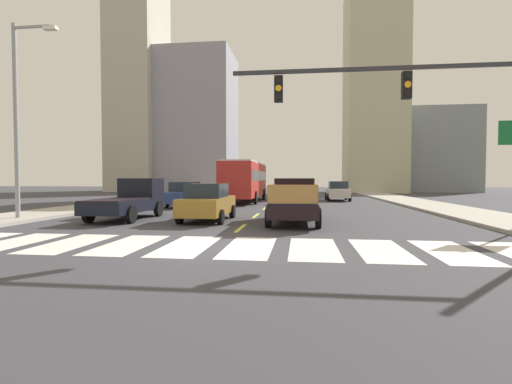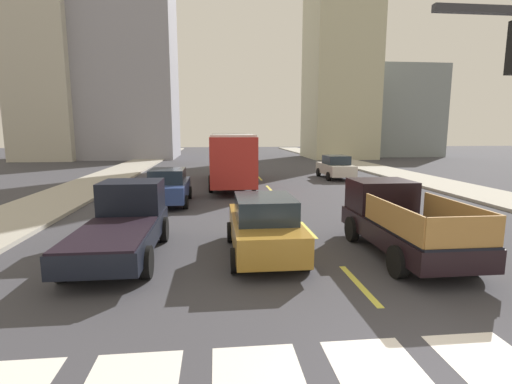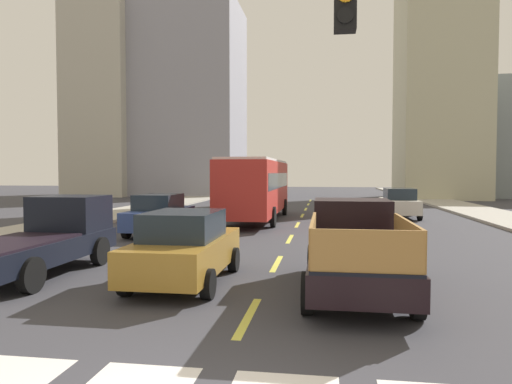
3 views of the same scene
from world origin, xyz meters
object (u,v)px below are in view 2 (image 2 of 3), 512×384
at_px(pickup_dark, 124,222).
at_px(sedan_near_right, 335,167).
at_px(city_bus, 230,155).
at_px(sedan_near_left, 264,226).
at_px(sedan_mid, 169,186).
at_px(pickup_stakebed, 398,220).

xyz_separation_m(pickup_dark, sedan_near_right, (11.55, 16.44, -0.06)).
distance_m(city_bus, sedan_near_right, 8.46).
xyz_separation_m(sedan_near_left, sedan_mid, (-3.64, 8.14, 0.00)).
distance_m(city_bus, sedan_mid, 7.09).
height_order(pickup_stakebed, sedan_near_right, pickup_stakebed).
height_order(city_bus, sedan_near_right, city_bus).
bearing_deg(sedan_near_left, sedan_near_right, 64.59).
relative_size(pickup_dark, sedan_mid, 1.18).
height_order(pickup_stakebed, sedan_mid, pickup_stakebed).
xyz_separation_m(pickup_stakebed, sedan_near_right, (3.57, 17.11, -0.08)).
distance_m(sedan_near_right, sedan_mid, 14.30).
bearing_deg(pickup_dark, pickup_stakebed, -7.29).
xyz_separation_m(sedan_near_right, sedan_near_left, (-7.53, -17.06, 0.00)).
bearing_deg(pickup_dark, sedan_mid, 84.75).
bearing_deg(pickup_dark, sedan_near_left, -11.25).
xyz_separation_m(pickup_stakebed, sedan_mid, (-7.61, 8.19, -0.08)).
height_order(pickup_dark, sedan_mid, pickup_dark).
distance_m(sedan_near_left, sedan_mid, 8.92).
height_order(pickup_stakebed, sedan_near_left, pickup_stakebed).
bearing_deg(city_bus, sedan_near_left, -89.87).
bearing_deg(sedan_near_right, pickup_stakebed, -100.70).
relative_size(city_bus, sedan_near_left, 2.45).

